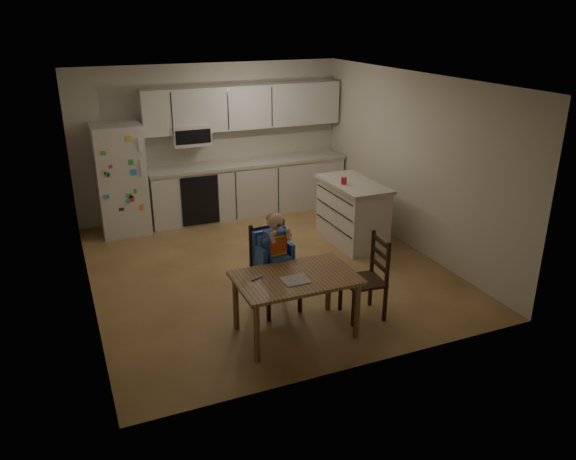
# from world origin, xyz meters

# --- Properties ---
(room) EXTENTS (4.52, 5.01, 2.51)m
(room) POSITION_xyz_m (0.00, 0.48, 1.25)
(room) COLOR brown
(room) RESTS_ON ground
(refrigerator) EXTENTS (0.72, 0.70, 1.70)m
(refrigerator) POSITION_xyz_m (-1.55, 2.15, 0.85)
(refrigerator) COLOR silver
(refrigerator) RESTS_ON ground
(kitchen_run) EXTENTS (3.37, 0.62, 2.15)m
(kitchen_run) POSITION_xyz_m (0.50, 2.24, 0.88)
(kitchen_run) COLOR silver
(kitchen_run) RESTS_ON ground
(kitchen_island) EXTENTS (0.66, 1.26, 0.93)m
(kitchen_island) POSITION_xyz_m (1.52, 0.36, 0.47)
(kitchen_island) COLOR silver
(kitchen_island) RESTS_ON ground
(red_cup) EXTENTS (0.08, 0.08, 0.10)m
(red_cup) POSITION_xyz_m (1.35, 0.33, 0.98)
(red_cup) COLOR red
(red_cup) RESTS_ON kitchen_island
(dining_table) EXTENTS (1.27, 0.81, 0.68)m
(dining_table) POSITION_xyz_m (-0.29, -1.69, 0.59)
(dining_table) COLOR brown
(dining_table) RESTS_ON ground
(napkin) EXTENTS (0.27, 0.23, 0.01)m
(napkin) POSITION_xyz_m (-0.34, -1.78, 0.68)
(napkin) COLOR #A7A7AB
(napkin) RESTS_ON dining_table
(toddler_spoon) EXTENTS (0.12, 0.06, 0.02)m
(toddler_spoon) POSITION_xyz_m (-0.70, -1.60, 0.69)
(toddler_spoon) COLOR blue
(toddler_spoon) RESTS_ON dining_table
(chair_booster) EXTENTS (0.50, 0.50, 1.20)m
(chair_booster) POSITION_xyz_m (-0.30, -1.07, 0.72)
(chair_booster) COLOR black
(chair_booster) RESTS_ON ground
(chair_side) EXTENTS (0.46, 0.46, 0.95)m
(chair_side) POSITION_xyz_m (0.65, -1.65, 0.54)
(chair_side) COLOR black
(chair_side) RESTS_ON ground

